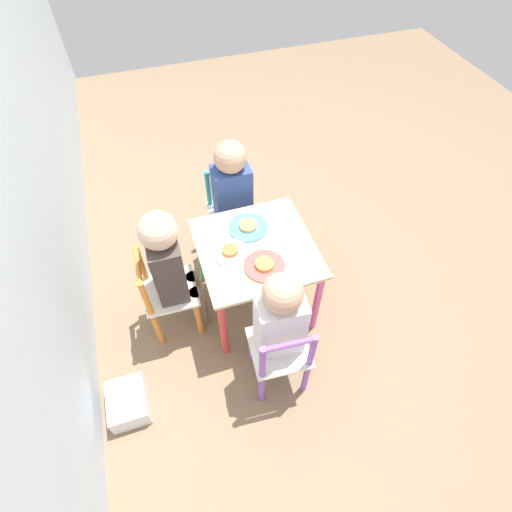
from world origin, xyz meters
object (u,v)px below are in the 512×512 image
at_px(kids_table, 256,257).
at_px(storage_bin, 128,403).
at_px(child_right, 233,193).
at_px(plate_right, 248,227).
at_px(chair_purple, 280,354).
at_px(plate_left, 265,266).
at_px(chair_orange, 167,294).
at_px(chair_teal, 231,213).
at_px(child_left, 279,320).
at_px(child_back, 171,264).
at_px(plate_back, 230,252).

bearing_deg(kids_table, storage_bin, 117.19).
relative_size(child_right, plate_right, 3.96).
height_order(chair_purple, plate_left, chair_purple).
bearing_deg(chair_orange, child_right, -47.98).
relative_size(chair_orange, plate_left, 2.81).
bearing_deg(plate_right, chair_teal, 0.41).
height_order(chair_orange, child_right, child_right).
bearing_deg(child_left, child_back, -43.69).
distance_m(chair_purple, storage_bin, 0.75).
bearing_deg(storage_bin, child_right, -43.40).
xyz_separation_m(plate_back, storage_bin, (-0.39, 0.63, -0.43)).
height_order(chair_teal, child_left, child_left).
bearing_deg(plate_back, kids_table, -90.00).
xyz_separation_m(kids_table, storage_bin, (-0.39, 0.75, -0.35)).
distance_m(child_back, child_left, 0.56).
xyz_separation_m(chair_orange, chair_purple, (-0.48, -0.43, 0.00)).
bearing_deg(chair_purple, chair_teal, -87.70).
height_order(kids_table, plate_right, plate_right).
relative_size(kids_table, chair_purple, 1.03).
bearing_deg(plate_back, chair_teal, -15.05).
relative_size(kids_table, child_back, 0.69).
height_order(child_right, plate_right, child_right).
distance_m(chair_teal, plate_right, 0.41).
relative_size(child_left, plate_right, 3.92).
bearing_deg(chair_teal, child_back, -132.05).
height_order(chair_orange, plate_left, chair_orange).
height_order(chair_teal, plate_right, chair_teal).
relative_size(chair_purple, storage_bin, 2.50).
distance_m(chair_orange, plate_right, 0.53).
bearing_deg(plate_left, chair_purple, 174.07).
xyz_separation_m(child_left, storage_bin, (0.02, 0.72, -0.41)).
height_order(chair_orange, child_back, child_back).
xyz_separation_m(chair_teal, chair_purple, (-0.93, 0.03, 0.00)).
distance_m(child_right, child_left, 0.82).
bearing_deg(child_right, chair_purple, -92.46).
height_order(child_left, plate_right, child_left).
relative_size(child_left, plate_back, 4.55).
xyz_separation_m(child_left, plate_back, (0.41, 0.10, 0.02)).
xyz_separation_m(child_back, plate_right, (0.12, -0.41, 0.00)).
bearing_deg(plate_back, child_back, 87.31).
distance_m(plate_right, storage_bin, 1.01).
bearing_deg(child_left, plate_left, -91.97).
bearing_deg(child_back, plate_right, -72.42).
xyz_separation_m(child_left, plate_left, (0.28, -0.03, 0.02)).
bearing_deg(chair_teal, plate_right, -89.89).
distance_m(chair_orange, chair_teal, 0.65).
relative_size(child_left, plate_left, 4.08).
bearing_deg(plate_back, chair_purple, -168.72).
bearing_deg(chair_purple, child_back, -47.81).
height_order(kids_table, child_right, child_right).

